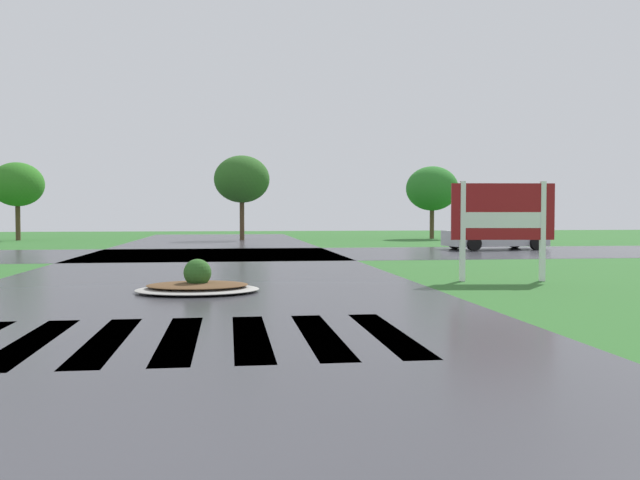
# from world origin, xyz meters

# --- Properties ---
(asphalt_roadway) EXTENTS (9.84, 80.00, 0.01)m
(asphalt_roadway) POSITION_xyz_m (0.00, 10.00, 0.00)
(asphalt_roadway) COLOR #35353A
(asphalt_roadway) RESTS_ON ground
(asphalt_cross_road) EXTENTS (90.00, 8.85, 0.01)m
(asphalt_cross_road) POSITION_xyz_m (0.00, 23.45, 0.00)
(asphalt_cross_road) COLOR #35353A
(asphalt_cross_road) RESTS_ON ground
(crosswalk_stripes) EXTENTS (5.85, 3.41, 0.01)m
(crosswalk_stripes) POSITION_xyz_m (0.00, 5.16, 0.00)
(crosswalk_stripes) COLOR white
(crosswalk_stripes) RESTS_ON ground
(estate_billboard) EXTENTS (2.43, 0.36, 2.36)m
(estate_billboard) POSITION_xyz_m (7.03, 11.69, 1.53)
(estate_billboard) COLOR white
(estate_billboard) RESTS_ON ground
(median_island) EXTENTS (2.49, 1.98, 0.68)m
(median_island) POSITION_xyz_m (-0.01, 10.30, 0.14)
(median_island) COLOR #9E9B93
(median_island) RESTS_ON ground
(car_blue_compact) EXTENTS (4.66, 2.50, 1.38)m
(car_blue_compact) POSITION_xyz_m (12.41, 25.48, 0.65)
(car_blue_compact) COLOR #B7B7BF
(car_blue_compact) RESTS_ON ground
(background_treeline) EXTENTS (40.66, 4.48, 5.27)m
(background_treeline) POSITION_xyz_m (-4.13, 38.60, 3.54)
(background_treeline) COLOR #4C3823
(background_treeline) RESTS_ON ground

